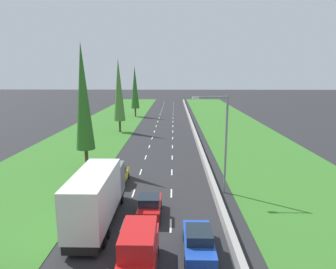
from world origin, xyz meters
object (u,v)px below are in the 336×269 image
at_px(white_box_truck_left_lane, 97,196).
at_px(yellow_hatchback_left_lane, 118,175).
at_px(poplar_tree_second, 83,97).
at_px(poplar_tree_third, 119,90).
at_px(blue_sedan_right_lane, 199,241).
at_px(red_van_centre_lane, 139,251).
at_px(street_light_mast, 222,137).
at_px(poplar_tree_fourth, 135,87).
at_px(red_hatchback_centre_lane, 150,206).

height_order(white_box_truck_left_lane, yellow_hatchback_left_lane, white_box_truck_left_lane).
bearing_deg(poplar_tree_second, yellow_hatchback_left_lane, -47.83).
relative_size(white_box_truck_left_lane, poplar_tree_third, 0.69).
bearing_deg(yellow_hatchback_left_lane, blue_sedan_right_lane, -59.36).
bearing_deg(white_box_truck_left_lane, red_van_centre_lane, -56.81).
relative_size(white_box_truck_left_lane, street_light_mast, 1.04).
xyz_separation_m(poplar_tree_second, street_light_mast, (14.62, -7.53, -3.01)).
bearing_deg(poplar_tree_fourth, blue_sedan_right_lane, -79.15).
bearing_deg(poplar_tree_fourth, poplar_tree_third, -90.86).
distance_m(white_box_truck_left_lane, poplar_tree_second, 15.61).
xyz_separation_m(yellow_hatchback_left_lane, street_light_mast, (9.91, -2.33, 4.40)).
distance_m(blue_sedan_right_lane, white_box_truck_left_lane, 8.04).
height_order(red_hatchback_centre_lane, poplar_tree_third, poplar_tree_third).
bearing_deg(street_light_mast, poplar_tree_second, 152.73).
bearing_deg(yellow_hatchback_left_lane, poplar_tree_third, 99.74).
bearing_deg(street_light_mast, poplar_tree_fourth, 105.92).
relative_size(red_hatchback_centre_lane, yellow_hatchback_left_lane, 1.00).
height_order(poplar_tree_third, street_light_mast, poplar_tree_third).
bearing_deg(blue_sedan_right_lane, red_hatchback_centre_lane, 124.72).
xyz_separation_m(red_van_centre_lane, blue_sedan_right_lane, (3.39, 1.98, -0.59)).
distance_m(red_van_centre_lane, poplar_tree_fourth, 62.21).
distance_m(poplar_tree_fourth, street_light_mast, 51.80).
height_order(poplar_tree_fourth, street_light_mast, poplar_tree_fourth).
bearing_deg(poplar_tree_third, white_box_truck_left_lane, -82.47).
bearing_deg(white_box_truck_left_lane, blue_sedan_right_lane, -27.16).
bearing_deg(poplar_tree_third, poplar_tree_fourth, 89.14).
distance_m(poplar_tree_second, poplar_tree_fourth, 42.25).
bearing_deg(poplar_tree_fourth, street_light_mast, -74.08).
bearing_deg(poplar_tree_second, street_light_mast, -27.27).
height_order(blue_sedan_right_lane, poplar_tree_fourth, poplar_tree_fourth).
xyz_separation_m(red_hatchback_centre_lane, poplar_tree_fourth, (-8.01, 54.55, 6.59)).
bearing_deg(blue_sedan_right_lane, street_light_mast, 73.79).
height_order(yellow_hatchback_left_lane, street_light_mast, street_light_mast).
distance_m(blue_sedan_right_lane, poplar_tree_third, 41.12).
bearing_deg(street_light_mast, poplar_tree_third, 116.47).
height_order(yellow_hatchback_left_lane, poplar_tree_fourth, poplar_tree_fourth).
xyz_separation_m(red_van_centre_lane, poplar_tree_third, (-8.31, 40.76, 6.50)).
distance_m(red_van_centre_lane, white_box_truck_left_lane, 6.73).
bearing_deg(poplar_tree_third, street_light_mast, -63.53).
relative_size(red_van_centre_lane, blue_sedan_right_lane, 1.09).
relative_size(red_hatchback_centre_lane, poplar_tree_third, 0.29).
xyz_separation_m(yellow_hatchback_left_lane, poplar_tree_fourth, (-4.29, 47.44, 6.59)).
bearing_deg(red_hatchback_centre_lane, poplar_tree_second, 124.40).
relative_size(yellow_hatchback_left_lane, street_light_mast, 0.43).
bearing_deg(poplar_tree_third, poplar_tree_second, -90.29).
distance_m(poplar_tree_second, poplar_tree_third, 21.60).
xyz_separation_m(poplar_tree_second, poplar_tree_fourth, (0.42, 42.24, -0.82)).
height_order(red_hatchback_centre_lane, yellow_hatchback_left_lane, same).
relative_size(red_van_centre_lane, street_light_mast, 0.54).
xyz_separation_m(yellow_hatchback_left_lane, poplar_tree_second, (-4.71, 5.20, 7.41)).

